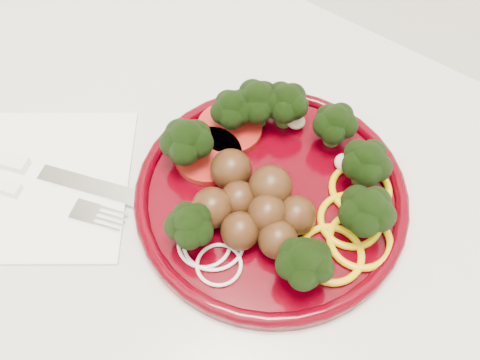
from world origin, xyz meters
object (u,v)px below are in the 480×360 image
Objects in this scene: napkin at (40,183)px; fork at (4,187)px; knife at (22,165)px; plate at (274,187)px.

fork is at bearing -127.47° from napkin.
knife is at bearing 176.56° from napkin.
napkin is 0.03m from fork.
plate is 0.26m from fork.
plate reaches higher than fork.
plate is at bearing 15.58° from fork.
plate reaches higher than napkin.
knife is at bearing 83.00° from fork.
knife reaches higher than fork.
fork is (0.01, -0.03, -0.00)m from knife.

